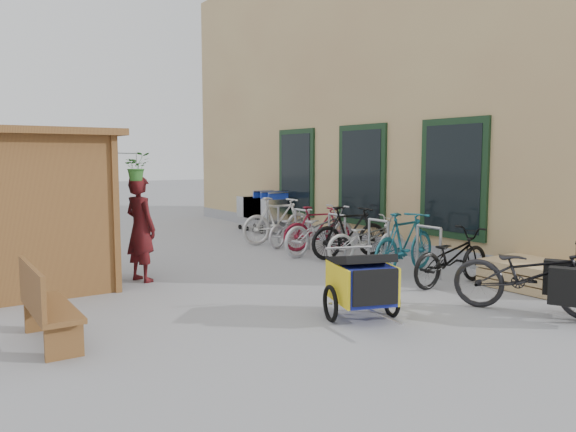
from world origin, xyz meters
TOP-DOWN VIEW (x-y plane):
  - ground at (0.00, 0.00)m, footprint 80.00×80.00m
  - building at (6.49, 4.50)m, footprint 6.07×13.00m
  - kiosk at (-3.28, 2.47)m, footprint 2.49×1.65m
  - bike_rack at (2.30, 2.40)m, footprint 0.05×5.35m
  - pallet_stack at (3.00, -1.40)m, footprint 1.00×1.20m
  - bench at (-3.67, -0.05)m, footprint 0.43×1.38m
  - shopping_carts at (3.00, 6.45)m, footprint 0.62×1.71m
  - child_trailer at (-0.23, -1.19)m, footprint 0.97×1.49m
  - cargo_bike at (1.72, -2.27)m, footprint 1.44×2.01m
  - person_kiosk at (-1.75, 2.40)m, footprint 0.58×0.72m
  - bike_0 at (2.15, -0.60)m, footprint 1.71×0.63m
  - bike_1 at (2.19, 0.44)m, footprint 1.84×0.85m
  - bike_2 at (2.40, 1.62)m, footprint 1.76×0.93m
  - bike_3 at (2.37, 2.08)m, footprint 1.78×0.71m
  - bike_4 at (2.14, 2.75)m, footprint 1.95×0.86m
  - bike_5 at (2.43, 3.21)m, footprint 1.64×0.79m
  - bike_6 at (2.29, 4.01)m, footprint 1.65×0.98m
  - bike_7 at (2.23, 4.46)m, footprint 1.84×0.64m

SIDE VIEW (x-z plane):
  - ground at x=0.00m, z-range 0.00..0.00m
  - pallet_stack at x=3.00m, z-range 0.01..0.41m
  - bike_6 at x=2.29m, z-range 0.00..0.82m
  - bike_2 at x=2.40m, z-range 0.00..0.88m
  - bike_0 at x=2.15m, z-range 0.00..0.89m
  - bench at x=-3.67m, z-range 0.01..0.88m
  - bike_5 at x=2.43m, z-range 0.00..0.95m
  - child_trailer at x=-0.23m, z-range 0.05..0.91m
  - bike_4 at x=2.14m, z-range 0.00..1.00m
  - cargo_bike at x=1.72m, z-range 0.00..1.00m
  - bike_rack at x=2.30m, z-range 0.08..0.95m
  - bike_3 at x=2.37m, z-range 0.00..1.04m
  - bike_1 at x=2.19m, z-range 0.00..1.07m
  - bike_7 at x=2.23m, z-range 0.00..1.08m
  - shopping_carts at x=3.00m, z-range 0.09..1.20m
  - person_kiosk at x=-1.75m, z-range 0.00..1.70m
  - kiosk at x=-3.28m, z-range 0.35..2.75m
  - building at x=6.49m, z-range -0.01..6.99m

